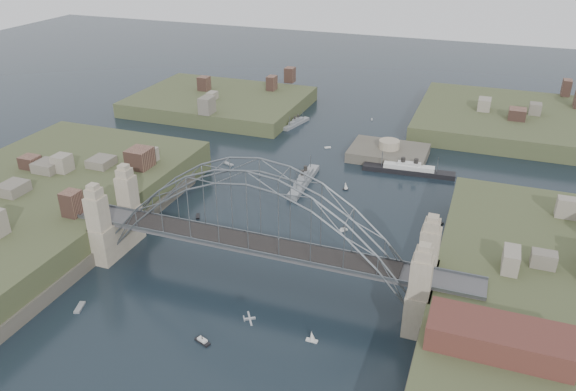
{
  "coord_description": "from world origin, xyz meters",
  "views": [
    {
      "loc": [
        37.64,
        -83.52,
        64.35
      ],
      "look_at": [
        0.0,
        18.0,
        10.0
      ],
      "focal_mm": 35.27,
      "sensor_mm": 36.0,
      "label": 1
    }
  ],
  "objects_px": {
    "bridge": "(254,225)",
    "wharf_shed": "(499,338)",
    "ocean_liner": "(409,170)",
    "fort_island": "(388,159)",
    "naval_cruiser_far": "(296,123)",
    "naval_cruiser_near": "(304,181)"
  },
  "relations": [
    {
      "from": "naval_cruiser_near",
      "to": "bridge",
      "type": "bearing_deg",
      "value": -83.11
    },
    {
      "from": "fort_island",
      "to": "ocean_liner",
      "type": "xyz_separation_m",
      "value": [
        7.43,
        -9.04,
        1.29
      ]
    },
    {
      "from": "fort_island",
      "to": "ocean_liner",
      "type": "relative_size",
      "value": 0.88
    },
    {
      "from": "naval_cruiser_near",
      "to": "ocean_liner",
      "type": "distance_m",
      "value": 29.78
    },
    {
      "from": "ocean_liner",
      "to": "naval_cruiser_far",
      "type": "bearing_deg",
      "value": 147.96
    },
    {
      "from": "naval_cruiser_near",
      "to": "naval_cruiser_far",
      "type": "distance_m",
      "value": 46.24
    },
    {
      "from": "fort_island",
      "to": "naval_cruiser_far",
      "type": "bearing_deg",
      "value": 153.46
    },
    {
      "from": "ocean_liner",
      "to": "fort_island",
      "type": "bearing_deg",
      "value": 129.43
    },
    {
      "from": "wharf_shed",
      "to": "ocean_liner",
      "type": "distance_m",
      "value": 79.4
    },
    {
      "from": "bridge",
      "to": "naval_cruiser_far",
      "type": "height_order",
      "value": "bridge"
    },
    {
      "from": "wharf_shed",
      "to": "naval_cruiser_near",
      "type": "bearing_deg",
      "value": 130.17
    },
    {
      "from": "fort_island",
      "to": "wharf_shed",
      "type": "xyz_separation_m",
      "value": [
        32.0,
        -84.0,
        10.34
      ]
    },
    {
      "from": "fort_island",
      "to": "wharf_shed",
      "type": "relative_size",
      "value": 1.1
    },
    {
      "from": "fort_island",
      "to": "naval_cruiser_far",
      "type": "xyz_separation_m",
      "value": [
        -34.73,
        17.35,
        1.06
      ]
    },
    {
      "from": "bridge",
      "to": "wharf_shed",
      "type": "relative_size",
      "value": 4.2
    },
    {
      "from": "bridge",
      "to": "naval_cruiser_far",
      "type": "relative_size",
      "value": 6.11
    },
    {
      "from": "fort_island",
      "to": "naval_cruiser_near",
      "type": "distance_m",
      "value": 30.9
    },
    {
      "from": "naval_cruiser_near",
      "to": "ocean_liner",
      "type": "bearing_deg",
      "value": 33.58
    },
    {
      "from": "bridge",
      "to": "fort_island",
      "type": "height_order",
      "value": "bridge"
    },
    {
      "from": "naval_cruiser_near",
      "to": "wharf_shed",
      "type": "bearing_deg",
      "value": -49.83
    },
    {
      "from": "bridge",
      "to": "fort_island",
      "type": "xyz_separation_m",
      "value": [
        12.0,
        70.0,
        -12.66
      ]
    },
    {
      "from": "naval_cruiser_near",
      "to": "naval_cruiser_far",
      "type": "relative_size",
      "value": 1.5
    }
  ]
}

